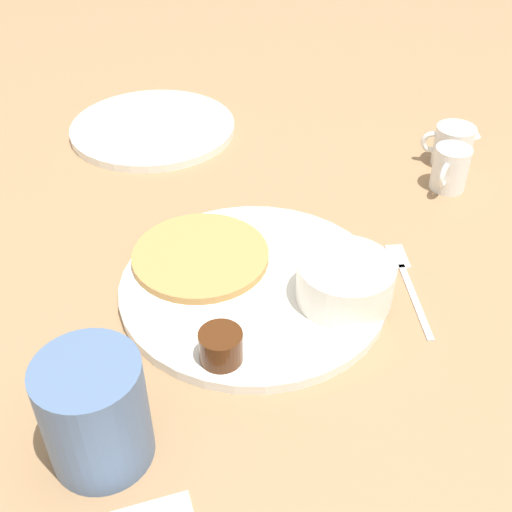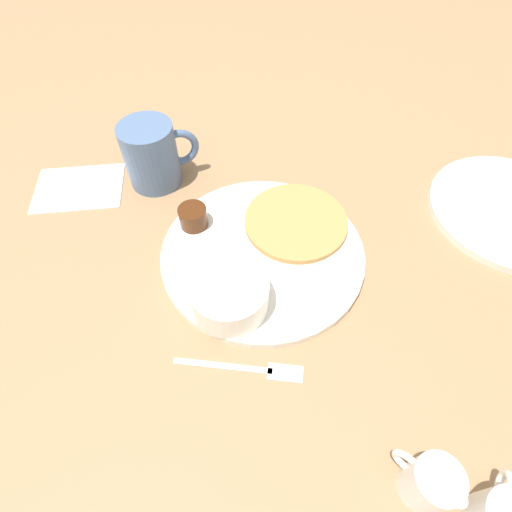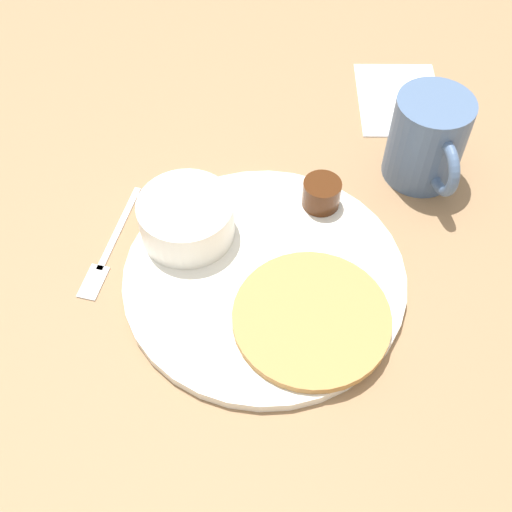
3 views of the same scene
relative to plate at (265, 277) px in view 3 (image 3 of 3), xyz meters
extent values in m
plane|color=#93704C|center=(0.00, 0.00, -0.01)|extent=(4.00, 4.00, 0.00)
cylinder|color=white|center=(0.00, 0.00, 0.00)|extent=(0.29, 0.29, 0.01)
cylinder|color=#B78447|center=(-0.06, -0.03, 0.01)|extent=(0.15, 0.15, 0.01)
cylinder|color=white|center=(0.06, 0.07, 0.03)|extent=(0.10, 0.10, 0.05)
cylinder|color=white|center=(0.06, 0.07, 0.05)|extent=(0.08, 0.08, 0.01)
cylinder|color=#47230F|center=(0.08, -0.08, 0.02)|extent=(0.04, 0.04, 0.03)
cylinder|color=white|center=(0.09, 0.07, 0.02)|extent=(0.04, 0.04, 0.02)
sphere|color=white|center=(0.09, 0.07, 0.04)|extent=(0.02, 0.02, 0.02)
cylinder|color=slate|center=(0.12, -0.20, 0.05)|extent=(0.08, 0.08, 0.10)
torus|color=slate|center=(0.08, -0.20, 0.05)|extent=(0.07, 0.02, 0.06)
cube|color=silver|center=(0.09, 0.14, 0.00)|extent=(0.11, 0.05, 0.00)
cube|color=silver|center=(0.02, 0.17, 0.00)|extent=(0.05, 0.03, 0.00)
cube|color=white|center=(0.25, -0.22, 0.00)|extent=(0.15, 0.13, 0.00)
camera|label=1|loc=(0.46, -0.23, 0.45)|focal=45.00mm
camera|label=2|loc=(0.10, 0.33, 0.45)|focal=28.00mm
camera|label=3|loc=(-0.36, 0.07, 0.53)|focal=45.00mm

